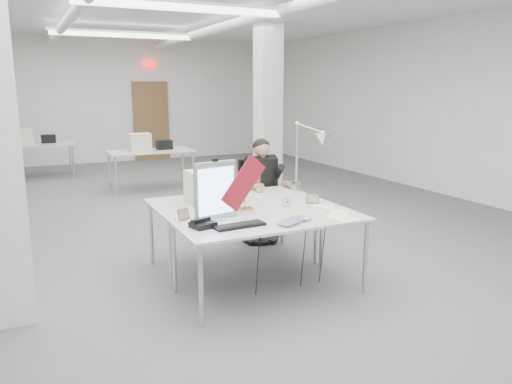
{
  "coord_description": "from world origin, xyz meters",
  "views": [
    {
      "loc": [
        -2.09,
        -6.57,
        1.99
      ],
      "look_at": [
        0.09,
        -2.0,
        0.91
      ],
      "focal_mm": 35.0,
      "sensor_mm": 36.0,
      "label": 1
    }
  ],
  "objects_px": {
    "monitor": "(216,191)",
    "architect_lamp": "(308,161)",
    "beige_monitor": "(205,187)",
    "desk_phone": "(203,225)",
    "seated_person": "(262,174)",
    "bankers_lamp": "(245,194)",
    "desk_main": "(270,220)",
    "laptop": "(298,222)",
    "office_chair": "(260,198)"
  },
  "relations": [
    {
      "from": "laptop",
      "to": "architect_lamp",
      "type": "bearing_deg",
      "value": 26.59
    },
    {
      "from": "office_chair",
      "to": "monitor",
      "type": "bearing_deg",
      "value": -140.52
    },
    {
      "from": "laptop",
      "to": "seated_person",
      "type": "bearing_deg",
      "value": 45.74
    },
    {
      "from": "seated_person",
      "to": "bankers_lamp",
      "type": "height_order",
      "value": "seated_person"
    },
    {
      "from": "seated_person",
      "to": "beige_monitor",
      "type": "relative_size",
      "value": 2.61
    },
    {
      "from": "bankers_lamp",
      "to": "beige_monitor",
      "type": "bearing_deg",
      "value": 111.6
    },
    {
      "from": "laptop",
      "to": "desk_phone",
      "type": "xyz_separation_m",
      "value": [
        -0.82,
        0.26,
        0.01
      ]
    },
    {
      "from": "bankers_lamp",
      "to": "beige_monitor",
      "type": "xyz_separation_m",
      "value": [
        -0.25,
        0.47,
        0.01
      ]
    },
    {
      "from": "office_chair",
      "to": "bankers_lamp",
      "type": "relative_size",
      "value": 3.52
    },
    {
      "from": "desk_main",
      "to": "desk_phone",
      "type": "distance_m",
      "value": 0.68
    },
    {
      "from": "bankers_lamp",
      "to": "beige_monitor",
      "type": "relative_size",
      "value": 0.9
    },
    {
      "from": "office_chair",
      "to": "monitor",
      "type": "height_order",
      "value": "monitor"
    },
    {
      "from": "laptop",
      "to": "desk_main",
      "type": "bearing_deg",
      "value": 88.25
    },
    {
      "from": "monitor",
      "to": "bankers_lamp",
      "type": "bearing_deg",
      "value": 17.22
    },
    {
      "from": "office_chair",
      "to": "architect_lamp",
      "type": "xyz_separation_m",
      "value": [
        0.2,
        -0.82,
        0.57
      ]
    },
    {
      "from": "desk_main",
      "to": "desk_phone",
      "type": "relative_size",
      "value": 9.03
    },
    {
      "from": "office_chair",
      "to": "architect_lamp",
      "type": "relative_size",
      "value": 1.46
    },
    {
      "from": "architect_lamp",
      "to": "desk_phone",
      "type": "bearing_deg",
      "value": -152.99
    },
    {
      "from": "office_chair",
      "to": "bankers_lamp",
      "type": "distance_m",
      "value": 1.4
    },
    {
      "from": "seated_person",
      "to": "architect_lamp",
      "type": "xyz_separation_m",
      "value": [
        0.2,
        -0.77,
        0.25
      ]
    },
    {
      "from": "desk_phone",
      "to": "beige_monitor",
      "type": "height_order",
      "value": "beige_monitor"
    },
    {
      "from": "beige_monitor",
      "to": "architect_lamp",
      "type": "height_order",
      "value": "architect_lamp"
    },
    {
      "from": "monitor",
      "to": "bankers_lamp",
      "type": "distance_m",
      "value": 0.46
    },
    {
      "from": "monitor",
      "to": "architect_lamp",
      "type": "height_order",
      "value": "architect_lamp"
    },
    {
      "from": "seated_person",
      "to": "desk_phone",
      "type": "distance_m",
      "value": 2.03
    },
    {
      "from": "monitor",
      "to": "beige_monitor",
      "type": "height_order",
      "value": "monitor"
    },
    {
      "from": "monitor",
      "to": "beige_monitor",
      "type": "distance_m",
      "value": 0.71
    },
    {
      "from": "seated_person",
      "to": "monitor",
      "type": "xyz_separation_m",
      "value": [
        -1.12,
        -1.31,
        0.13
      ]
    },
    {
      "from": "seated_person",
      "to": "bankers_lamp",
      "type": "relative_size",
      "value": 2.91
    },
    {
      "from": "desk_main",
      "to": "desk_phone",
      "type": "bearing_deg",
      "value": -178.26
    },
    {
      "from": "laptop",
      "to": "monitor",
      "type": "bearing_deg",
      "value": 113.83
    },
    {
      "from": "beige_monitor",
      "to": "bankers_lamp",
      "type": "bearing_deg",
      "value": -66.19
    },
    {
      "from": "architect_lamp",
      "to": "desk_main",
      "type": "bearing_deg",
      "value": -138.41
    },
    {
      "from": "bankers_lamp",
      "to": "monitor",
      "type": "bearing_deg",
      "value": -157.76
    },
    {
      "from": "desk_main",
      "to": "architect_lamp",
      "type": "distance_m",
      "value": 1.2
    },
    {
      "from": "seated_person",
      "to": "architect_lamp",
      "type": "relative_size",
      "value": 1.2
    },
    {
      "from": "seated_person",
      "to": "laptop",
      "type": "height_order",
      "value": "seated_person"
    },
    {
      "from": "monitor",
      "to": "laptop",
      "type": "distance_m",
      "value": 0.82
    },
    {
      "from": "monitor",
      "to": "desk_phone",
      "type": "distance_m",
      "value": 0.39
    },
    {
      "from": "monitor",
      "to": "laptop",
      "type": "relative_size",
      "value": 1.46
    },
    {
      "from": "beige_monitor",
      "to": "desk_phone",
      "type": "bearing_deg",
      "value": -115.33
    },
    {
      "from": "architect_lamp",
      "to": "bankers_lamp",
      "type": "bearing_deg",
      "value": -160.05
    },
    {
      "from": "bankers_lamp",
      "to": "architect_lamp",
      "type": "bearing_deg",
      "value": 12.85
    },
    {
      "from": "bankers_lamp",
      "to": "desk_phone",
      "type": "distance_m",
      "value": 0.75
    },
    {
      "from": "architect_lamp",
      "to": "seated_person",
      "type": "bearing_deg",
      "value": 105.57
    },
    {
      "from": "desk_main",
      "to": "laptop",
      "type": "distance_m",
      "value": 0.32
    },
    {
      "from": "monitor",
      "to": "architect_lamp",
      "type": "xyz_separation_m",
      "value": [
        1.33,
        0.54,
        0.12
      ]
    },
    {
      "from": "office_chair",
      "to": "desk_phone",
      "type": "relative_size",
      "value": 5.79
    },
    {
      "from": "seated_person",
      "to": "desk_phone",
      "type": "relative_size",
      "value": 4.78
    },
    {
      "from": "desk_phone",
      "to": "monitor",
      "type": "bearing_deg",
      "value": 32.82
    }
  ]
}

